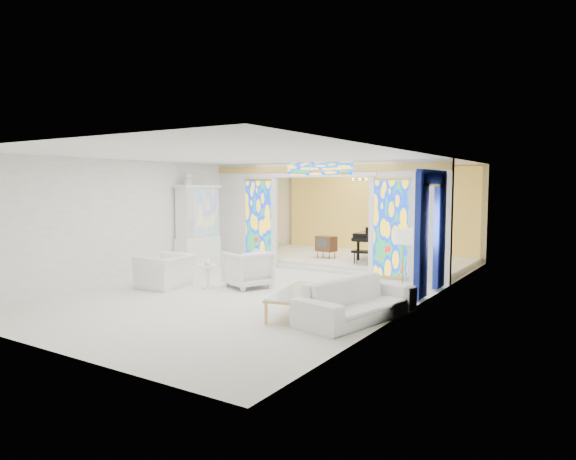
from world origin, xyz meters
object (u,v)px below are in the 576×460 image
Objects in this scene: armchair_right at (248,269)px; grand_piano at (385,237)px; tv_console at (326,244)px; sofa at (357,300)px; coffee_table at (297,292)px; china_cabinet at (198,228)px; armchair_left at (166,271)px.

armchair_right is 5.20m from grand_piano.
grand_piano is 3.82× the size of tv_console.
sofa is 6.62m from grand_piano.
grand_piano is 1.78m from tv_console.
china_cabinet is at bearing 150.62° from coffee_table.
tv_console is (-2.39, 5.60, 0.22)m from coffee_table.
armchair_right reaches higher than coffee_table.
armchair_left is 1.76× the size of tv_console.
armchair_right is (1.62, 1.02, 0.05)m from armchair_left.
armchair_right is 0.39× the size of sofa.
tv_console reaches higher than sofa.
armchair_left is at bearing -121.82° from grand_piano.
sofa is 3.71× the size of tv_console.
sofa is (4.99, -0.28, -0.02)m from armchair_left.
coffee_table is (2.22, -1.46, -0.04)m from armchair_right.
armchair_right is at bearing 81.07° from sofa.
coffee_table is 3.03× the size of tv_console.
china_cabinet is 4.12× the size of tv_console.
tv_console is at bearing -156.40° from grand_piano.
armchair_left is 0.46× the size of grand_piano.
grand_piano is (-2.00, 6.30, 0.48)m from sofa.
sofa is 1.16m from coffee_table.
grand_piano reaches higher than armchair_right.
china_cabinet is 2.77m from armchair_left.
tv_console is (-0.17, 4.14, 0.18)m from armchair_right.
armchair_right is at bearing 146.68° from coffee_table.
china_cabinet is 6.77m from sofa.
china_cabinet is at bearing -144.31° from grand_piano.
sofa is 6.50m from tv_console.
grand_piano is at bearing 97.44° from coffee_table.
coffee_table is at bearing -58.09° from tv_console.
coffee_table is 6.10m from tv_console.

